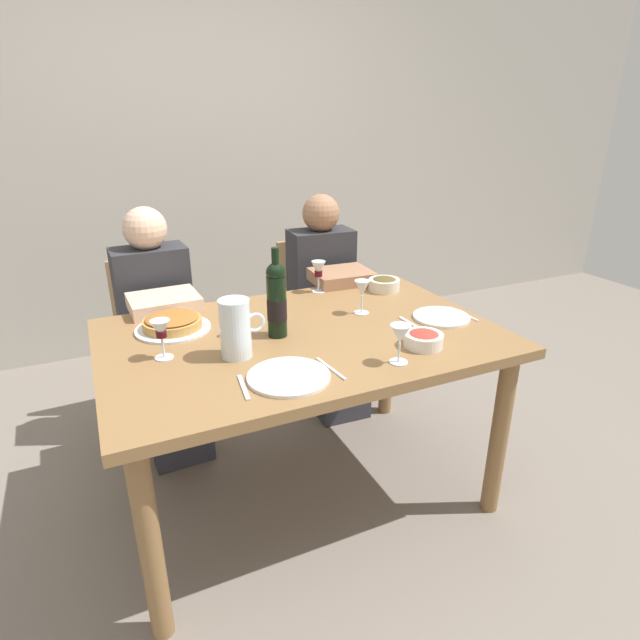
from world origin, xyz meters
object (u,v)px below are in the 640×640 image
Objects in this scene: dining_table at (302,355)px; wine_glass_left_diner at (362,290)px; wine_bottle at (277,300)px; wine_glass_spare at (400,336)px; diner_left at (161,326)px; olive_bowl at (384,283)px; wine_glass_right_diner at (161,331)px; salad_bowl at (424,339)px; chair_right at (313,306)px; wine_glass_centre at (318,271)px; chair_left at (155,332)px; dinner_plate_left_setting at (441,317)px; diner_right at (329,299)px; baked_tart at (173,323)px; dinner_plate_right_setting at (289,377)px; water_pitcher at (236,332)px.

wine_glass_left_diner is (0.31, 0.09, 0.20)m from dining_table.
wine_bottle is 0.49m from wine_glass_spare.
olive_bowl is at bearing 158.58° from diner_left.
wine_glass_right_diner is (-0.43, -0.02, -0.04)m from wine_bottle.
salad_bowl is 0.12× the size of diner_left.
chair_right is at bearing -166.66° from diner_left.
wine_glass_centre is 0.17× the size of chair_left.
chair_left is (0.07, 0.90, -0.37)m from wine_glass_right_diner.
dining_table is 10.87× the size of wine_glass_spare.
dinner_plate_left_setting is at bearing -5.23° from wine_glass_right_diner.
olive_bowl is 0.17× the size of chair_left.
wine_glass_spare is 1.47m from chair_left.
wine_bottle is 0.90m from diner_right.
diner_left is 1.00× the size of diner_right.
baked_tart is 0.45m from diner_left.
wine_glass_spare is (-0.15, -0.07, 0.07)m from salad_bowl.
salad_bowl is at bearing 87.83° from diner_right.
wine_glass_spare is 0.12× the size of diner_left.
dinner_plate_left_setting is (0.02, -0.42, -0.03)m from olive_bowl.
wine_glass_right_diner reaches higher than dining_table.
wine_bottle is at bearing 116.35° from diner_left.
baked_tart is at bearing 115.38° from dinner_plate_right_setting.
wine_bottle is 1.28× the size of dinner_plate_right_setting.
wine_glass_centre is at bearing 85.36° from wine_glass_spare.
dinner_plate_left_setting is (0.38, 0.27, -0.09)m from wine_glass_spare.
dining_table is at bearing -150.65° from olive_bowl.
baked_tart is 0.78m from wine_glass_left_diner.
baked_tart is at bearing 87.45° from diner_left.
dinner_plate_right_setting is at bearing 102.71° from diner_left.
diner_right is at bearing 163.91° from chair_left.
salad_bowl is 1.47m from chair_left.
water_pitcher is at bearing 179.44° from dinner_plate_left_setting.
diner_right reaches higher than dinner_plate_right_setting.
wine_bottle is at bearing -155.57° from olive_bowl.
dinner_plate_right_setting is (-0.49, -0.41, -0.10)m from wine_glass_left_diner.
baked_tart is at bearing 39.79° from chair_right.
diner_right is (0.90, -0.22, 0.12)m from chair_left.
wine_bottle reaches higher than dining_table.
water_pitcher is 1.07m from chair_left.
diner_left is (0.00, 0.42, -0.17)m from baked_tart.
olive_bowl is 0.17× the size of chair_right.
wine_bottle reaches higher than dinner_plate_right_setting.
olive_bowl is 0.13× the size of diner_left.
wine_glass_right_diner reaches higher than dinner_plate_right_setting.
baked_tart is 0.26m from wine_glass_right_diner.
chair_left is 0.93m from diner_right.
dinner_plate_left_setting is 0.87× the size of dinner_plate_right_setting.
wine_glass_spare is at bearing -103.66° from wine_glass_left_diner.
chair_left is 0.26m from diner_left.
diner_left is (-0.27, 0.98, -0.15)m from dinner_plate_right_setting.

